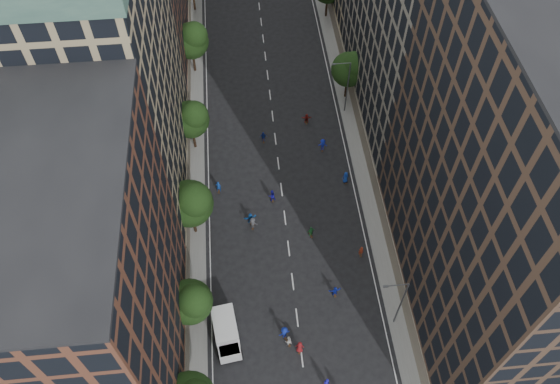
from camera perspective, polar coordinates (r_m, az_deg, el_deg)
The scene contains 30 objects.
ground at distance 76.87m, azimuth -0.46°, elevation 5.31°, with size 240.00×240.00×0.00m, color black.
sidewalk_left at distance 82.28m, azimuth -9.38°, elevation 8.54°, with size 4.00×105.00×0.15m, color slate.
sidewalk_right at distance 83.51m, azimuth 7.42°, elevation 9.68°, with size 4.00×105.00×0.15m, color slate.
bldg_left_a at distance 49.83m, azimuth -19.98°, elevation -9.77°, with size 14.00×22.00×30.00m, color #583121.
bldg_left_b at distance 63.00m, azimuth -17.93°, elevation 10.86°, with size 14.00×26.00×34.00m, color #958361.
bldg_right_a at distance 52.54m, azimuth 23.17°, elevation -0.64°, with size 14.00×30.00×36.00m, color #433024.
bldg_right_b at distance 72.46m, azimuth 15.02°, elevation 17.36°, with size 14.00×28.00×33.00m, color #70695C.
tree_left_1 at distance 57.72m, azimuth -9.26°, elevation -11.22°, with size 4.80×4.80×8.21m.
tree_left_2 at distance 63.22m, azimuth -9.30°, elevation -1.09°, with size 5.60×5.60×9.45m.
tree_left_3 at distance 72.75m, azimuth -9.23°, elevation 7.62°, with size 5.00×5.00×8.58m.
tree_left_4 at distance 84.60m, azimuth -9.22°, elevation 15.46°, with size 5.40×5.40×9.08m.
tree_right_a at distance 79.97m, azimuth 7.35°, elevation 12.72°, with size 5.00×5.00×8.39m.
streetlamp_near at distance 58.73m, azimuth 12.39°, elevation -11.12°, with size 2.64×0.22×9.06m.
streetlamp_far at distance 77.98m, azimuth 6.93°, elevation 11.07°, with size 2.64×0.22×9.06m.
cargo_van at distance 60.25m, azimuth -5.63°, elevation -14.42°, with size 3.25×5.75×2.92m.
skater_1 at distance 59.00m, azimuth 4.87°, elevation -19.26°, with size 0.68×0.44×1.85m, color #1A15AF.
skater_3 at distance 60.58m, azimuth 0.46°, elevation -14.51°, with size 1.25×0.72×1.93m, color navy.
skater_5 at distance 63.16m, azimuth 5.76°, elevation -10.28°, with size 1.41×0.45×1.53m, color #13229E.
skater_6 at distance 60.05m, azimuth 2.07°, elevation -15.89°, with size 0.94×0.61×1.91m, color maroon.
skater_7 at distance 66.07m, azimuth 8.46°, elevation -6.10°, with size 0.57×0.38×1.57m, color maroon.
skater_8 at distance 60.44m, azimuth 0.88°, elevation -15.28°, with size 0.78×0.61×1.60m, color beige.
skater_9 at distance 67.42m, azimuth -2.86°, elevation -3.28°, with size 1.15×0.66×1.77m, color #46474C.
skater_10 at distance 66.79m, azimuth 3.27°, elevation -4.16°, with size 1.02×0.42×1.74m, color #1A5626.
skater_11 at distance 67.83m, azimuth -3.11°, elevation -2.79°, with size 1.63×0.52×1.76m, color #1553B2.
skater_12 at distance 72.06m, azimuth 6.87°, elevation 1.51°, with size 0.88×0.57×1.79m, color #13369E.
skater_13 at distance 71.02m, azimuth -6.46°, elevation 0.55°, with size 0.68×0.45×1.86m, color #123C99.
skater_14 at distance 69.71m, azimuth -0.86°, elevation -0.39°, with size 0.91×0.71×1.87m, color #14118E.
skater_15 at distance 75.37m, azimuth 4.48°, elevation 4.92°, with size 1.24×0.71×1.92m, color #131F9C.
skater_16 at distance 76.30m, azimuth -1.74°, elevation 5.76°, with size 1.00×0.42×1.71m, color navy.
skater_17 at distance 78.90m, azimuth 2.79°, elevation 7.66°, with size 1.46×0.46×1.57m, color maroon.
Camera 1 is at (-4.27, -11.38, 57.02)m, focal length 35.00 mm.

